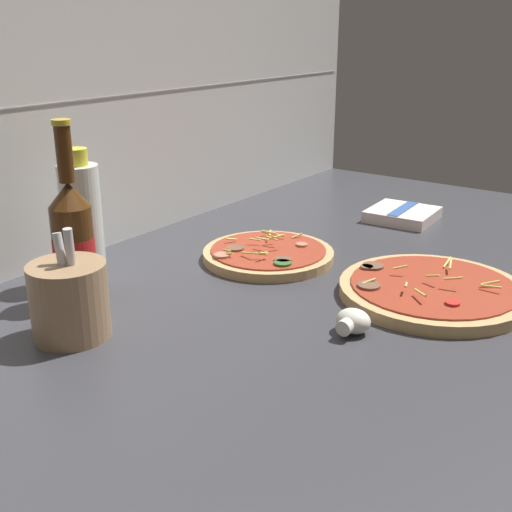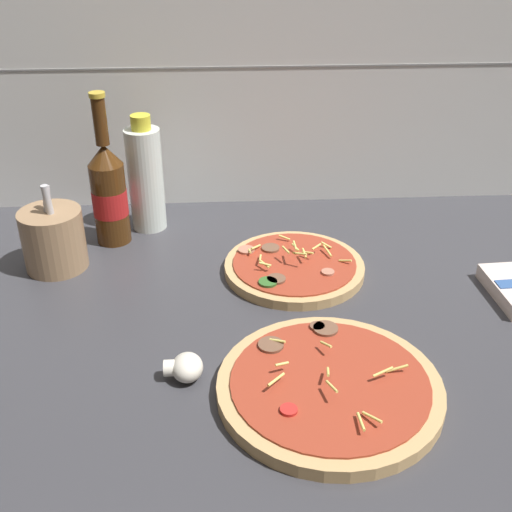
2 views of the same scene
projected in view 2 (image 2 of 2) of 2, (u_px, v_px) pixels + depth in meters
counter_slab at (267, 337)px, 94.62cm from camera, size 160.00×90.00×2.50cm
tile_backsplash at (251, 66)px, 119.82cm from camera, size 160.00×1.13×60.00cm
pizza_near at (329, 387)px, 81.61cm from camera, size 28.85×28.85×4.37cm
pizza_far at (294, 267)px, 107.79cm from camera, size 23.50×23.50×5.30cm
beer_bottle at (109, 192)px, 113.43cm from camera, size 6.25×6.25×27.42cm
oil_bottle at (146, 178)px, 118.03cm from camera, size 6.46×6.46×21.88cm
mushroom_left at (185, 367)px, 83.98cm from camera, size 5.14×4.89×3.43cm
utensil_crock at (53, 239)px, 107.36cm from camera, size 10.40×10.40×15.38cm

